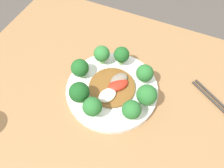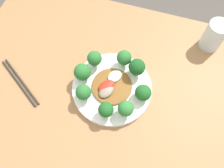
{
  "view_description": "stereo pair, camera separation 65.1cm",
  "coord_description": "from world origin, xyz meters",
  "px_view_note": "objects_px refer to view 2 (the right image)",
  "views": [
    {
      "loc": [
        -0.09,
        0.28,
        1.31
      ],
      "look_at": [
        0.05,
        -0.02,
        0.8
      ],
      "focal_mm": 35.0,
      "sensor_mm": 36.0,
      "label": 1
    },
    {
      "loc": [
        0.14,
        -0.32,
        1.43
      ],
      "look_at": [
        0.05,
        -0.02,
        0.8
      ],
      "focal_mm": 35.0,
      "sensor_mm": 36.0,
      "label": 2
    }
  ],
  "objects_px": {
    "plate": "(112,88)",
    "broccoli_southwest": "(83,92)",
    "broccoli_west": "(82,72)",
    "drinking_glass": "(214,36)",
    "broccoli_northeast": "(137,67)",
    "broccoli_southeast": "(126,109)",
    "broccoli_northwest": "(95,59)",
    "stirfry_center": "(111,86)",
    "broccoli_south": "(106,110)",
    "broccoli_east": "(143,93)",
    "broccoli_north": "(124,58)",
    "chopsticks": "(20,82)"
  },
  "relations": [
    {
      "from": "chopsticks",
      "to": "broccoli_east",
      "type": "bearing_deg",
      "value": 9.28
    },
    {
      "from": "stirfry_center",
      "to": "plate",
      "type": "bearing_deg",
      "value": 13.43
    },
    {
      "from": "broccoli_west",
      "to": "broccoli_southwest",
      "type": "height_order",
      "value": "broccoli_west"
    },
    {
      "from": "broccoli_north",
      "to": "chopsticks",
      "type": "height_order",
      "value": "broccoli_north"
    },
    {
      "from": "broccoli_north",
      "to": "broccoli_southeast",
      "type": "distance_m",
      "value": 0.18
    },
    {
      "from": "broccoli_east",
      "to": "broccoli_south",
      "type": "distance_m",
      "value": 0.13
    },
    {
      "from": "broccoli_west",
      "to": "broccoli_south",
      "type": "xyz_separation_m",
      "value": [
        0.11,
        -0.1,
        0.0
      ]
    },
    {
      "from": "broccoli_east",
      "to": "chopsticks",
      "type": "xyz_separation_m",
      "value": [
        -0.41,
        -0.07,
        -0.05
      ]
    },
    {
      "from": "broccoli_southwest",
      "to": "broccoli_east",
      "type": "bearing_deg",
      "value": 17.67
    },
    {
      "from": "broccoli_west",
      "to": "drinking_glass",
      "type": "xyz_separation_m",
      "value": [
        0.39,
        0.28,
        -0.0
      ]
    },
    {
      "from": "broccoli_northeast",
      "to": "broccoli_southeast",
      "type": "distance_m",
      "value": 0.15
    },
    {
      "from": "broccoli_northeast",
      "to": "broccoli_south",
      "type": "height_order",
      "value": "broccoli_northeast"
    },
    {
      "from": "broccoli_northeast",
      "to": "broccoli_southwest",
      "type": "relative_size",
      "value": 1.17
    },
    {
      "from": "broccoli_northwest",
      "to": "stirfry_center",
      "type": "relative_size",
      "value": 0.5
    },
    {
      "from": "broccoli_east",
      "to": "broccoli_north",
      "type": "distance_m",
      "value": 0.14
    },
    {
      "from": "broccoli_southwest",
      "to": "broccoli_northwest",
      "type": "xyz_separation_m",
      "value": [
        -0.01,
        0.12,
        0.01
      ]
    },
    {
      "from": "broccoli_east",
      "to": "chopsticks",
      "type": "distance_m",
      "value": 0.42
    },
    {
      "from": "broccoli_north",
      "to": "broccoli_northwest",
      "type": "xyz_separation_m",
      "value": [
        -0.09,
        -0.03,
        -0.0
      ]
    },
    {
      "from": "broccoli_northeast",
      "to": "broccoli_southwest",
      "type": "distance_m",
      "value": 0.19
    },
    {
      "from": "broccoli_northwest",
      "to": "stirfry_center",
      "type": "xyz_separation_m",
      "value": [
        0.08,
        -0.06,
        -0.03
      ]
    },
    {
      "from": "broccoli_south",
      "to": "broccoli_northwest",
      "type": "distance_m",
      "value": 0.18
    },
    {
      "from": "broccoli_east",
      "to": "stirfry_center",
      "type": "xyz_separation_m",
      "value": [
        -0.11,
        0.0,
        -0.02
      ]
    },
    {
      "from": "drinking_glass",
      "to": "broccoli_northeast",
      "type": "bearing_deg",
      "value": -136.72
    },
    {
      "from": "broccoli_southwest",
      "to": "plate",
      "type": "bearing_deg",
      "value": 40.0
    },
    {
      "from": "broccoli_southeast",
      "to": "stirfry_center",
      "type": "bearing_deg",
      "value": 134.0
    },
    {
      "from": "broccoli_northwest",
      "to": "broccoli_northeast",
      "type": "bearing_deg",
      "value": 3.69
    },
    {
      "from": "broccoli_northwest",
      "to": "chopsticks",
      "type": "distance_m",
      "value": 0.27
    },
    {
      "from": "broccoli_northeast",
      "to": "stirfry_center",
      "type": "distance_m",
      "value": 0.1
    },
    {
      "from": "broccoli_southwest",
      "to": "drinking_glass",
      "type": "xyz_separation_m",
      "value": [
        0.36,
        0.35,
        0.0
      ]
    },
    {
      "from": "plate",
      "to": "broccoli_southwest",
      "type": "bearing_deg",
      "value": -140.0
    },
    {
      "from": "stirfry_center",
      "to": "drinking_glass",
      "type": "xyz_separation_m",
      "value": [
        0.29,
        0.29,
        0.03
      ]
    },
    {
      "from": "broccoli_south",
      "to": "broccoli_northwest",
      "type": "bearing_deg",
      "value": 120.37
    },
    {
      "from": "broccoli_south",
      "to": "stirfry_center",
      "type": "xyz_separation_m",
      "value": [
        -0.02,
        0.09,
        -0.03
      ]
    },
    {
      "from": "broccoli_east",
      "to": "broccoli_north",
      "type": "bearing_deg",
      "value": 132.37
    },
    {
      "from": "broccoli_north",
      "to": "broccoli_northwest",
      "type": "bearing_deg",
      "value": -160.95
    },
    {
      "from": "broccoli_south",
      "to": "broccoli_west",
      "type": "bearing_deg",
      "value": 138.78
    },
    {
      "from": "plate",
      "to": "drinking_glass",
      "type": "relative_size",
      "value": 2.44
    },
    {
      "from": "chopsticks",
      "to": "stirfry_center",
      "type": "bearing_deg",
      "value": 13.23
    },
    {
      "from": "broccoli_north",
      "to": "broccoli_southeast",
      "type": "relative_size",
      "value": 1.05
    },
    {
      "from": "plate",
      "to": "broccoli_southwest",
      "type": "height_order",
      "value": "broccoli_southwest"
    },
    {
      "from": "broccoli_northwest",
      "to": "stirfry_center",
      "type": "bearing_deg",
      "value": -39.67
    },
    {
      "from": "broccoli_northeast",
      "to": "broccoli_southeast",
      "type": "xyz_separation_m",
      "value": [
        0.0,
        -0.15,
        -0.0
      ]
    },
    {
      "from": "broccoli_west",
      "to": "broccoli_south",
      "type": "distance_m",
      "value": 0.15
    },
    {
      "from": "plate",
      "to": "broccoli_southeast",
      "type": "xyz_separation_m",
      "value": [
        0.07,
        -0.07,
        0.05
      ]
    },
    {
      "from": "broccoli_west",
      "to": "chopsticks",
      "type": "relative_size",
      "value": 0.33
    },
    {
      "from": "stirfry_center",
      "to": "drinking_glass",
      "type": "distance_m",
      "value": 0.41
    },
    {
      "from": "broccoli_southwest",
      "to": "drinking_glass",
      "type": "height_order",
      "value": "drinking_glass"
    },
    {
      "from": "broccoli_south",
      "to": "broccoli_northeast",
      "type": "bearing_deg",
      "value": 73.29
    },
    {
      "from": "broccoli_southwest",
      "to": "broccoli_west",
      "type": "bearing_deg",
      "value": 113.47
    },
    {
      "from": "broccoli_northeast",
      "to": "broccoli_southeast",
      "type": "bearing_deg",
      "value": -88.17
    }
  ]
}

